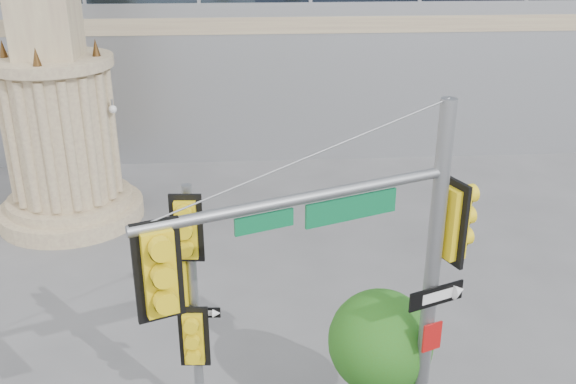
{
  "coord_description": "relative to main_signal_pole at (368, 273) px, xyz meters",
  "views": [
    {
      "loc": [
        -0.53,
        -9.86,
        8.63
      ],
      "look_at": [
        0.32,
        2.0,
        3.63
      ],
      "focal_mm": 40.0,
      "sensor_mm": 36.0,
      "label": 1
    }
  ],
  "objects": [
    {
      "name": "main_signal_pole",
      "position": [
        0.0,
        0.0,
        0.0
      ],
      "size": [
        4.74,
        2.21,
        6.42
      ],
      "rotation": [
        0.0,
        0.0,
        0.37
      ],
      "color": "slate",
      "rests_on": "ground"
    },
    {
      "name": "monument",
      "position": [
        -7.2,
        10.93,
        1.54
      ],
      "size": [
        4.4,
        4.4,
        16.6
      ],
      "color": "gray",
      "rests_on": "ground"
    },
    {
      "name": "street_tree",
      "position": [
        0.55,
        1.11,
        -2.08
      ],
      "size": [
        1.86,
        1.81,
        2.89
      ],
      "color": "gray",
      "rests_on": "ground"
    },
    {
      "name": "secondary_signal_pole",
      "position": [
        -2.74,
        1.55,
        -1.19
      ],
      "size": [
        0.82,
        0.65,
        4.76
      ],
      "rotation": [
        0.0,
        0.0,
        -0.07
      ],
      "color": "slate",
      "rests_on": "ground"
    }
  ]
}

